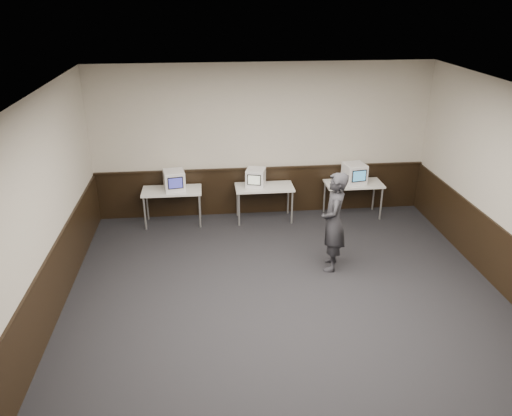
{
  "coord_description": "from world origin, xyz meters",
  "views": [
    {
      "loc": [
        -1.17,
        -5.96,
        4.49
      ],
      "look_at": [
        -0.38,
        1.6,
        1.15
      ],
      "focal_mm": 35.0,
      "sensor_mm": 36.0,
      "label": 1
    }
  ],
  "objects_px": {
    "person": "(334,222)",
    "emac_right": "(354,173)",
    "desk_right": "(354,186)",
    "desk_left": "(172,193)",
    "desk_center": "(264,190)",
    "emac_center": "(256,178)",
    "emac_left": "(174,180)"
  },
  "relations": [
    {
      "from": "emac_center",
      "to": "emac_right",
      "type": "height_order",
      "value": "emac_right"
    },
    {
      "from": "desk_left",
      "to": "desk_right",
      "type": "distance_m",
      "value": 3.8
    },
    {
      "from": "desk_left",
      "to": "emac_left",
      "type": "relative_size",
      "value": 2.43
    },
    {
      "from": "person",
      "to": "emac_right",
      "type": "bearing_deg",
      "value": 170.13
    },
    {
      "from": "emac_left",
      "to": "person",
      "type": "bearing_deg",
      "value": -46.81
    },
    {
      "from": "desk_right",
      "to": "emac_right",
      "type": "distance_m",
      "value": 0.28
    },
    {
      "from": "emac_left",
      "to": "person",
      "type": "height_order",
      "value": "person"
    },
    {
      "from": "emac_right",
      "to": "desk_center",
      "type": "bearing_deg",
      "value": 171.19
    },
    {
      "from": "emac_center",
      "to": "person",
      "type": "xyz_separation_m",
      "value": [
        1.11,
        -2.14,
        -0.06
      ]
    },
    {
      "from": "desk_center",
      "to": "person",
      "type": "xyz_separation_m",
      "value": [
        0.93,
        -2.11,
        0.2
      ]
    },
    {
      "from": "desk_left",
      "to": "desk_center",
      "type": "xyz_separation_m",
      "value": [
        1.9,
        0.0,
        0.0
      ]
    },
    {
      "from": "emac_right",
      "to": "desk_right",
      "type": "bearing_deg",
      "value": -96.23
    },
    {
      "from": "emac_right",
      "to": "person",
      "type": "xyz_separation_m",
      "value": [
        -0.97,
        -2.11,
        -0.08
      ]
    },
    {
      "from": "desk_right",
      "to": "emac_center",
      "type": "relative_size",
      "value": 2.51
    },
    {
      "from": "emac_center",
      "to": "emac_right",
      "type": "xyz_separation_m",
      "value": [
        2.08,
        -0.03,
        0.02
      ]
    },
    {
      "from": "desk_left",
      "to": "emac_center",
      "type": "xyz_separation_m",
      "value": [
        1.72,
        0.04,
        0.26
      ]
    },
    {
      "from": "desk_left",
      "to": "desk_right",
      "type": "height_order",
      "value": "same"
    },
    {
      "from": "emac_right",
      "to": "person",
      "type": "relative_size",
      "value": 0.29
    },
    {
      "from": "desk_left",
      "to": "emac_left",
      "type": "xyz_separation_m",
      "value": [
        0.06,
        -0.0,
        0.28
      ]
    },
    {
      "from": "emac_center",
      "to": "desk_left",
      "type": "bearing_deg",
      "value": -163.22
    },
    {
      "from": "desk_center",
      "to": "emac_right",
      "type": "height_order",
      "value": "emac_right"
    },
    {
      "from": "desk_center",
      "to": "emac_center",
      "type": "distance_m",
      "value": 0.32
    },
    {
      "from": "emac_left",
      "to": "desk_right",
      "type": "bearing_deg",
      "value": -9.52
    },
    {
      "from": "desk_center",
      "to": "emac_center",
      "type": "bearing_deg",
      "value": 168.42
    },
    {
      "from": "desk_right",
      "to": "emac_center",
      "type": "xyz_separation_m",
      "value": [
        -2.08,
        0.04,
        0.26
      ]
    },
    {
      "from": "desk_right",
      "to": "emac_center",
      "type": "height_order",
      "value": "emac_center"
    },
    {
      "from": "desk_center",
      "to": "person",
      "type": "height_order",
      "value": "person"
    },
    {
      "from": "desk_left",
      "to": "emac_left",
      "type": "height_order",
      "value": "emac_left"
    },
    {
      "from": "desk_right",
      "to": "emac_right",
      "type": "xyz_separation_m",
      "value": [
        -0.0,
        0.01,
        0.28
      ]
    },
    {
      "from": "desk_left",
      "to": "emac_center",
      "type": "height_order",
      "value": "emac_center"
    },
    {
      "from": "desk_center",
      "to": "emac_left",
      "type": "height_order",
      "value": "emac_left"
    },
    {
      "from": "desk_left",
      "to": "desk_right",
      "type": "relative_size",
      "value": 1.0
    }
  ]
}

